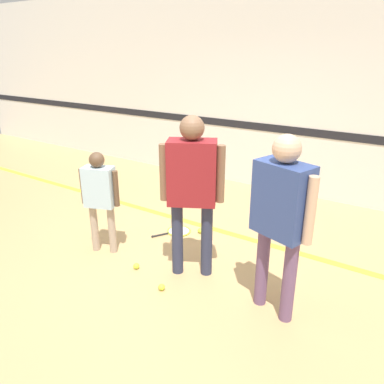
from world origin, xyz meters
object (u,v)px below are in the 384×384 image
(tennis_ball_near_instructor, at_px, (162,287))
(tennis_ball_by_spare_racket, at_px, (200,231))
(person_instructor, at_px, (192,181))
(person_student_right, at_px, (281,209))
(tennis_ball_stray_left, at_px, (136,266))
(person_student_left, at_px, (100,192))
(racket_spare_on_floor, at_px, (178,231))

(tennis_ball_near_instructor, relative_size, tennis_ball_by_spare_racket, 1.00)
(person_instructor, relative_size, person_student_right, 1.03)
(person_instructor, distance_m, tennis_ball_near_instructor, 1.08)
(person_instructor, distance_m, tennis_ball_stray_left, 1.16)
(person_student_left, height_order, tennis_ball_by_spare_racket, person_student_left)
(person_instructor, bearing_deg, person_student_right, -34.92)
(person_student_right, height_order, tennis_ball_stray_left, person_student_right)
(racket_spare_on_floor, distance_m, tennis_ball_stray_left, 0.96)
(tennis_ball_stray_left, bearing_deg, tennis_ball_by_spare_racket, 82.99)
(racket_spare_on_floor, distance_m, tennis_ball_by_spare_racket, 0.30)
(person_instructor, distance_m, person_student_right, 0.95)
(person_student_left, distance_m, racket_spare_on_floor, 1.20)
(person_student_right, distance_m, tennis_ball_by_spare_racket, 1.90)
(person_instructor, xyz_separation_m, tennis_ball_by_spare_racket, (-0.40, 0.81, -0.99))
(person_student_right, relative_size, racket_spare_on_floor, 3.01)
(person_student_right, height_order, tennis_ball_by_spare_racket, person_student_right)
(racket_spare_on_floor, bearing_deg, tennis_ball_near_instructor, 59.17)
(tennis_ball_stray_left, bearing_deg, tennis_ball_near_instructor, -18.59)
(person_student_right, bearing_deg, tennis_ball_by_spare_racket, -16.64)
(person_student_right, xyz_separation_m, tennis_ball_stray_left, (-1.48, -0.15, -0.97))
(person_student_left, xyz_separation_m, person_student_right, (2.05, 0.06, 0.26))
(racket_spare_on_floor, xyz_separation_m, tennis_ball_stray_left, (0.13, -0.95, 0.02))
(person_student_left, relative_size, person_student_right, 0.74)
(person_student_left, height_order, tennis_ball_near_instructor, person_student_left)
(tennis_ball_near_instructor, height_order, tennis_ball_by_spare_racket, same)
(racket_spare_on_floor, bearing_deg, tennis_ball_stray_left, 38.80)
(tennis_ball_stray_left, bearing_deg, person_student_right, 5.97)
(person_student_right, height_order, tennis_ball_near_instructor, person_student_right)
(racket_spare_on_floor, relative_size, tennis_ball_by_spare_racket, 8.14)
(tennis_ball_by_spare_racket, bearing_deg, racket_spare_on_floor, -152.69)
(person_student_right, xyz_separation_m, tennis_ball_near_instructor, (-1.02, -0.31, -0.97))
(racket_spare_on_floor, height_order, tennis_ball_by_spare_racket, tennis_ball_by_spare_racket)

